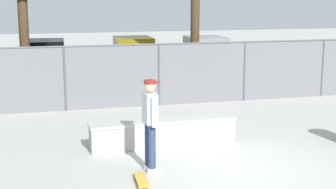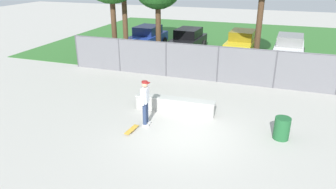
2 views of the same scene
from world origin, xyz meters
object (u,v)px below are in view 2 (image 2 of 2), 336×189
at_px(concrete_ledge, 175,105).
at_px(skateboarder, 145,101).
at_px(car_blue, 147,37).
at_px(car_black, 188,40).
at_px(car_yellow, 242,42).
at_px(trash_bin, 282,128).
at_px(car_white, 289,48).
at_px(skateboard, 132,130).

distance_m(concrete_ledge, skateboarder, 1.87).
bearing_deg(car_blue, car_black, -1.14).
height_order(car_black, car_yellow, same).
bearing_deg(trash_bin, skateboarder, -172.80).
xyz_separation_m(concrete_ledge, trash_bin, (4.33, -0.95, 0.10)).
distance_m(skateboarder, car_white, 13.06).
bearing_deg(trash_bin, car_white, 88.23).
xyz_separation_m(concrete_ledge, car_yellow, (1.50, 10.93, 0.53)).
relative_size(skateboarder, trash_bin, 2.23).
bearing_deg(car_black, car_white, -0.77).
xyz_separation_m(concrete_ledge, car_white, (4.68, 10.32, 0.53)).
bearing_deg(car_black, concrete_ledge, -77.29).
relative_size(car_yellow, trash_bin, 5.20).
bearing_deg(concrete_ledge, skateboard, -114.43).
height_order(skateboarder, car_black, skateboarder).
distance_m(skateboarder, skateboard, 1.20).
bearing_deg(skateboarder, skateboard, -116.45).
distance_m(car_yellow, trash_bin, 12.22).
height_order(skateboarder, skateboard, skateboarder).
relative_size(skateboard, car_blue, 0.19).
bearing_deg(skateboarder, car_white, 65.70).
bearing_deg(car_blue, trash_bin, -48.96).
height_order(car_yellow, car_white, same).
relative_size(skateboarder, skateboard, 2.26).
bearing_deg(car_black, trash_bin, -59.53).
xyz_separation_m(skateboarder, car_yellow, (2.20, 12.52, -0.19)).
xyz_separation_m(car_black, car_white, (7.03, -0.09, 0.00)).
relative_size(concrete_ledge, trash_bin, 4.19).
relative_size(skateboarder, car_white, 0.43).
bearing_deg(car_white, car_yellow, 169.03).
height_order(concrete_ledge, car_blue, car_blue).
height_order(car_black, car_white, same).
relative_size(car_black, trash_bin, 5.20).
xyz_separation_m(skateboard, trash_bin, (5.34, 1.27, 0.34)).
relative_size(concrete_ledge, car_blue, 0.81).
relative_size(car_white, trash_bin, 5.20).
bearing_deg(car_black, car_yellow, 7.71).
xyz_separation_m(concrete_ledge, skateboarder, (-0.69, -1.58, 0.72)).
bearing_deg(skateboard, car_white, 65.59).
bearing_deg(car_blue, car_white, -0.89).
bearing_deg(skateboard, concrete_ledge, 65.57).
height_order(car_blue, car_black, same).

